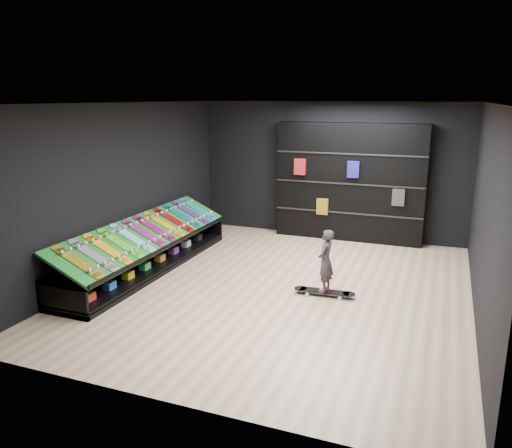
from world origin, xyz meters
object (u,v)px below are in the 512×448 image
(display_rack, at_px, (148,256))
(floor_skateboard, at_px, (324,293))
(child, at_px, (325,273))
(back_shelving, at_px, (350,183))

(display_rack, distance_m, floor_skateboard, 3.35)
(display_rack, relative_size, child, 7.45)
(back_shelving, height_order, floor_skateboard, back_shelving)
(floor_skateboard, height_order, child, child)
(display_rack, height_order, back_shelving, back_shelving)
(child, bearing_deg, floor_skateboard, 180.00)
(display_rack, bearing_deg, back_shelving, 47.55)
(display_rack, bearing_deg, child, -1.67)
(back_shelving, bearing_deg, floor_skateboard, -84.97)
(display_rack, height_order, floor_skateboard, display_rack)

